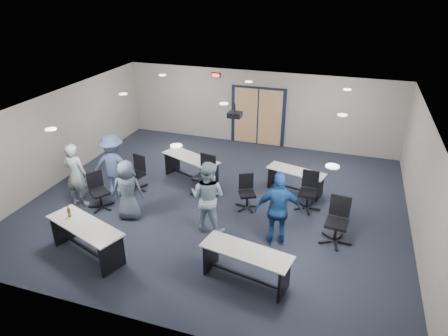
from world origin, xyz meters
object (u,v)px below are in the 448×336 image
(chair_back_d, at_px, (308,192))
(chair_loose_right, at_px, (337,222))
(table_back_left, at_px, (191,164))
(person_navy, at_px, (279,210))
(chair_back_a, at_px, (135,174))
(person_plaid, at_px, (128,190))
(table_front_left, at_px, (86,234))
(person_gray, at_px, (76,175))
(person_back, at_px, (114,165))
(chair_back_c, at_px, (247,193))
(chair_loose_left, at_px, (99,191))
(table_back_right, at_px, (296,177))
(table_front_right, at_px, (246,260))
(person_lightblue, at_px, (208,197))
(chair_back_b, at_px, (204,176))

(chair_back_d, xyz_separation_m, chair_loose_right, (0.82, -1.30, 0.04))
(table_back_left, relative_size, person_navy, 1.09)
(chair_back_a, bearing_deg, person_plaid, -52.33)
(table_front_left, xyz_separation_m, chair_back_d, (4.40, 3.52, -0.03))
(person_gray, height_order, person_back, person_back)
(table_back_left, xyz_separation_m, chair_back_c, (2.06, -1.06, -0.05))
(person_navy, bearing_deg, chair_loose_left, -15.27)
(chair_back_c, xyz_separation_m, person_plaid, (-2.77, -1.38, 0.32))
(chair_back_a, relative_size, chair_back_d, 0.98)
(table_back_right, height_order, person_plaid, person_plaid)
(table_front_right, relative_size, chair_loose_right, 1.72)
(table_back_right, height_order, person_navy, person_navy)
(chair_back_a, xyz_separation_m, chair_loose_left, (-0.39, -1.22, -0.01))
(person_gray, distance_m, person_lightblue, 3.76)
(table_front_left, bearing_deg, chair_back_c, 66.38)
(chair_loose_left, relative_size, chair_loose_right, 0.89)
(person_back, bearing_deg, table_front_left, 96.13)
(chair_loose_right, height_order, person_gray, person_gray)
(chair_loose_right, bearing_deg, chair_back_b, 168.14)
(chair_loose_left, xyz_separation_m, person_navy, (4.83, -0.09, 0.41))
(table_back_right, relative_size, chair_back_c, 1.85)
(person_gray, relative_size, person_back, 0.98)
(chair_back_b, distance_m, person_back, 2.54)
(table_front_left, bearing_deg, person_lightblue, 58.65)
(table_front_left, distance_m, chair_back_b, 3.70)
(chair_back_c, bearing_deg, table_back_left, 126.54)
(table_back_left, relative_size, chair_back_a, 1.94)
(table_back_right, bearing_deg, person_lightblue, -109.83)
(chair_back_a, height_order, chair_loose_right, chair_loose_right)
(chair_back_a, bearing_deg, chair_back_c, 14.28)
(chair_back_d, bearing_deg, table_front_left, -138.82)
(table_back_right, relative_size, person_back, 0.95)
(chair_back_a, xyz_separation_m, chair_loose_right, (5.73, -0.83, 0.05))
(person_lightblue, bearing_deg, chair_back_a, -19.40)
(table_front_right, xyz_separation_m, chair_back_a, (-4.09, 2.76, -0.00))
(table_back_left, height_order, person_gray, person_gray)
(table_front_right, height_order, person_navy, person_navy)
(chair_loose_right, distance_m, person_navy, 1.42)
(person_navy, bearing_deg, chair_back_b, -48.20)
(table_front_right, distance_m, table_back_left, 4.73)
(chair_back_c, distance_m, person_plaid, 3.11)
(chair_back_c, distance_m, chair_loose_left, 3.94)
(person_plaid, bearing_deg, person_navy, 165.62)
(table_front_left, xyz_separation_m, chair_back_a, (-0.51, 3.05, -0.04))
(table_front_left, xyz_separation_m, table_back_right, (3.95, 4.38, -0.09))
(table_back_left, distance_m, chair_loose_left, 2.84)
(table_front_left, bearing_deg, chair_back_d, 58.16)
(chair_back_c, bearing_deg, table_front_left, -159.31)
(table_front_right, height_order, chair_loose_right, chair_loose_right)
(chair_loose_left, relative_size, person_gray, 0.56)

